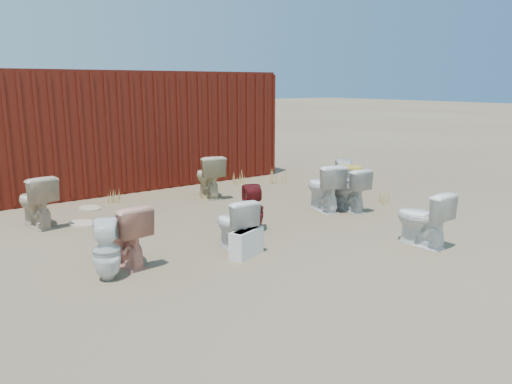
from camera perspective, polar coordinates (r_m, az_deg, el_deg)
ground at (r=7.20m, az=2.83°, el=-5.10°), size 100.00×100.00×0.00m
shipping_container at (r=11.43m, az=-13.87°, el=7.18°), size 6.00×2.40×2.40m
toilet_front_a at (r=6.54m, az=-2.47°, el=-3.69°), size 0.45×0.72×0.70m
toilet_front_pink at (r=6.20m, az=-14.80°, el=-4.70°), size 0.50×0.79×0.77m
toilet_front_c at (r=8.65m, az=7.75°, el=0.57°), size 0.64×0.89×0.82m
toilet_front_maroon at (r=7.37m, az=-0.32°, el=-1.91°), size 0.41×0.41×0.69m
toilet_front_e at (r=7.07m, az=18.49°, el=-2.87°), size 0.45×0.76×0.76m
toilet_back_a at (r=5.81m, az=-16.72°, el=-6.41°), size 0.41×0.41×0.69m
toilet_back_beige_left at (r=8.29m, az=-23.86°, el=-0.96°), size 0.56×0.85×0.80m
toilet_back_beige_right at (r=9.61m, az=-5.44°, el=1.82°), size 0.62×0.89×0.82m
toilet_back_yellowlid at (r=8.70m, az=10.51°, el=0.31°), size 0.46×0.76×0.75m
toilet_back_e at (r=9.44m, az=10.00°, el=1.32°), size 0.49×0.49×0.77m
yellow_lid at (r=8.63m, az=10.62°, el=2.83°), size 0.38×0.47×0.02m
loose_tank at (r=6.36m, az=-1.11°, el=-5.84°), size 0.54×0.36×0.35m
loose_lid_near at (r=8.26m, az=-19.18°, el=-3.42°), size 0.54×0.60×0.02m
loose_lid_far at (r=9.22m, az=-18.46°, el=-1.76°), size 0.38×0.48×0.02m
weed_clump_a at (r=8.57m, az=-23.42°, el=-2.39°), size 0.36×0.36×0.26m
weed_clump_b at (r=9.55m, az=-5.51°, el=-0.03°), size 0.32×0.32×0.24m
weed_clump_c at (r=11.04m, az=2.37°, el=1.95°), size 0.36×0.36×0.33m
weed_clump_d at (r=9.56m, az=-15.94°, el=-0.47°), size 0.30×0.30×0.23m
weed_clump_e at (r=10.87m, az=-1.90°, el=1.67°), size 0.34×0.34×0.29m
weed_clump_f at (r=9.46m, az=14.19°, el=-0.48°), size 0.28×0.28×0.24m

